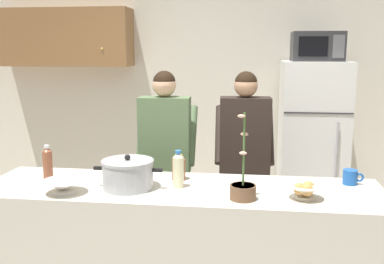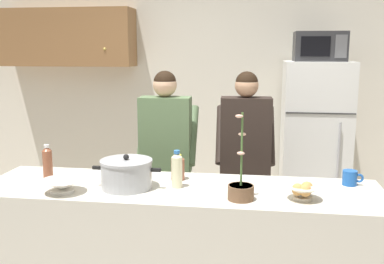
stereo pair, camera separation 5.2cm
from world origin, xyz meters
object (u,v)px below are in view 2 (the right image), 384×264
Objects in this scene: microwave at (320,47)px; person_by_sink at (245,146)px; empty_bowl at (62,185)px; bottle_near_edge at (47,162)px; bottle_far_corner at (178,167)px; potted_orchid at (241,189)px; refrigerator at (314,145)px; bread_bowl at (303,191)px; person_near_pot at (166,146)px; coffee_mug at (350,178)px; bottle_mid_counter at (177,169)px; cooking_pot at (127,174)px.

microwave is 1.38m from person_by_sink.
person_by_sink reaches higher than empty_bowl.
bottle_near_edge reaches higher than bottle_far_corner.
empty_bowl is 1.07m from potted_orchid.
potted_orchid is at bearing -108.05° from refrigerator.
person_by_sink is 1.11m from potted_orchid.
refrigerator reaches higher than bread_bowl.
person_near_pot reaches higher than empty_bowl.
microwave is 0.30× the size of person_near_pot.
empty_bowl is at bearing -112.15° from person_near_pot.
coffee_mug is 0.26× the size of potted_orchid.
refrigerator is 3.45× the size of microwave.
microwave is 2.09× the size of bottle_near_edge.
bottle_mid_counter is 0.47× the size of potted_orchid.
bread_bowl is at bearing -134.55° from coffee_mug.
refrigerator is 1.67m from person_near_pot.
bread_bowl is at bearing -6.92° from bottle_near_edge.
person_near_pot reaches higher than person_by_sink.
cooking_pot is at bearing -141.78° from bottle_far_corner.
empty_bowl is at bearing -130.27° from microwave.
empty_bowl is at bearing -166.82° from coffee_mug.
microwave reaches higher than bottle_near_edge.
bottle_mid_counter is (-1.08, -0.21, 0.07)m from coffee_mug.
bottle_mid_counter is at bearing 156.70° from potted_orchid.
person_by_sink is (0.64, 0.10, -0.00)m from person_near_pot.
bottle_near_edge is 0.46× the size of potted_orchid.
potted_orchid reaches higher than bottle_near_edge.
bread_bowl is (-0.31, -1.98, 0.14)m from refrigerator.
cooking_pot is at bearing -125.42° from person_by_sink.
empty_bowl is at bearing -132.96° from person_by_sink.
refrigerator is at bearing 81.10° from bread_bowl.
person_near_pot is 6.99× the size of bottle_near_edge.
bread_bowl is (1.06, -0.07, -0.04)m from cooking_pot.
person_near_pot reaches higher than bottle_mid_counter.
bottle_near_edge is (-1.96, -0.13, 0.06)m from coffee_mug.
person_by_sink is 1.02m from bottle_mid_counter.
bottle_near_edge is at bearing -146.13° from person_by_sink.
coffee_mug is 1.79m from empty_bowl.
potted_orchid is (1.06, 0.03, 0.02)m from empty_bowl.
cooking_pot is 2.56× the size of bottle_far_corner.
bottle_far_corner is at bearing -71.89° from person_near_pot.
bottle_near_edge is (-1.28, -0.86, 0.04)m from person_by_sink.
refrigerator reaches higher than cooking_pot.
refrigerator is at bearing 71.95° from potted_orchid.
person_near_pot is 6.38× the size of empty_bowl.
person_by_sink is at bearing 132.91° from coffee_mug.
cooking_pot is 1.41m from coffee_mug.
cooking_pot is 0.36m from bottle_far_corner.
empty_bowl is (-0.42, -1.03, -0.03)m from person_near_pot.
person_by_sink is 3.18× the size of potted_orchid.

